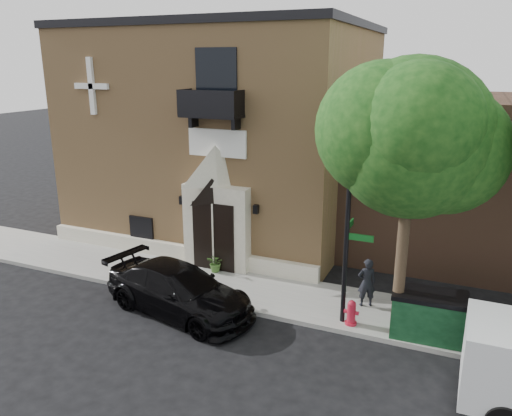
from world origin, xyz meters
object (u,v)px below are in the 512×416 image
Objects in this scene: street_sign at (347,238)px; pedestrian_near at (367,282)px; fire_hydrant at (351,313)px; dumpster at (429,314)px; black_sedan at (179,290)px.

street_sign is 3.29× the size of pedestrian_near.
dumpster reaches higher than fire_hydrant.
pedestrian_near reaches higher than black_sedan.
pedestrian_near is (5.44, 2.50, 0.19)m from black_sedan.
pedestrian_near is (-2.00, 1.16, 0.13)m from dumpster.
dumpster is (2.15, 0.21, 0.30)m from fire_hydrant.
fire_hydrant is (5.28, 1.13, -0.23)m from black_sedan.
pedestrian_near reaches higher than fire_hydrant.
street_sign is at bearing 157.38° from fire_hydrant.
fire_hydrant is at bearing -176.94° from dumpster.
black_sedan reaches higher than fire_hydrant.
black_sedan is at bearing -172.29° from dumpster.
fire_hydrant is 2.18m from dumpster.
fire_hydrant is 0.37× the size of dumpster.
fire_hydrant is 1.45m from pedestrian_near.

